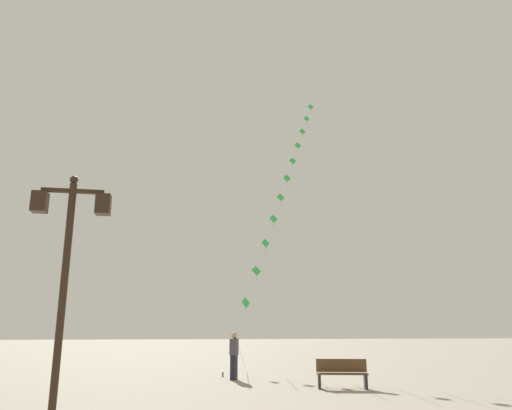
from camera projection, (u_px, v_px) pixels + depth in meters
The scene contains 5 objects.
ground_plane at pixel (199, 374), 20.73m from camera, with size 160.00×160.00×0.00m, color gray.
twin_lantern_lamp_post at pixel (67, 249), 9.34m from camera, with size 1.47×0.28×4.75m.
kite_train at pixel (284, 187), 29.69m from camera, with size 8.43×14.29×19.20m.
kite_flyer at pixel (234, 354), 18.28m from camera, with size 0.41×0.62×1.71m.
park_bench at pixel (342, 374), 15.46m from camera, with size 1.66×0.82×0.89m.
Camera 1 is at (-1.33, -1.95, 1.79)m, focal length 34.37 mm.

